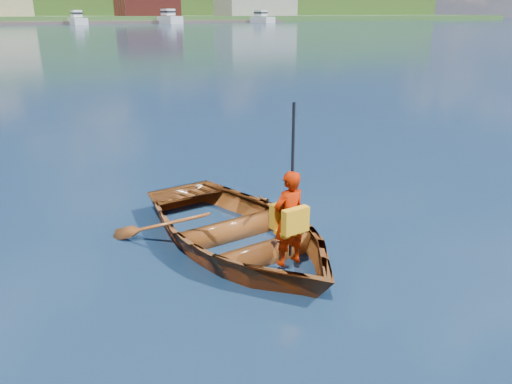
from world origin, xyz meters
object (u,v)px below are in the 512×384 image
(child_paddler, at_px, (289,218))
(dock, at_px, (29,23))
(rowboat, at_px, (238,231))
(marina_yachts, at_px, (52,19))

(child_paddler, bearing_deg, dock, 86.97)
(rowboat, xyz_separation_m, dock, (8.16, 148.44, 0.17))
(child_paddler, bearing_deg, marina_yachts, 84.73)
(marina_yachts, bearing_deg, child_paddler, -95.27)
(rowboat, distance_m, child_paddler, 1.02)
(child_paddler, distance_m, dock, 149.53)
(marina_yachts, bearing_deg, rowboat, -95.41)
(child_paddler, distance_m, marina_yachts, 145.23)
(child_paddler, height_order, dock, child_paddler)
(rowboat, bearing_deg, dock, 86.85)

